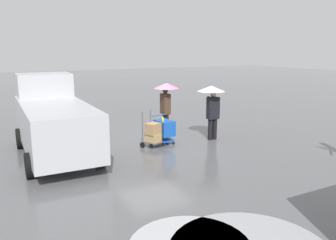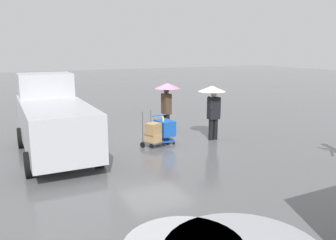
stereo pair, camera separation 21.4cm
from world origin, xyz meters
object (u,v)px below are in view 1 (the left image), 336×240
shopping_cart_vendor (164,129)px  pedestrian_pink_side (166,96)px  pedestrian_black_side (212,99)px  hand_dolly_boxes (153,133)px  cargo_van_parked_right (54,120)px

shopping_cart_vendor → pedestrian_pink_side: pedestrian_pink_side is taller
pedestrian_pink_side → pedestrian_black_side: (-1.09, 1.71, 0.00)m
pedestrian_pink_side → pedestrian_black_side: size_ratio=1.00×
shopping_cart_vendor → hand_dolly_boxes: 0.68m
cargo_van_parked_right → hand_dolly_boxes: (-3.23, 0.76, -0.65)m
cargo_van_parked_right → pedestrian_pink_side: (-4.62, -0.90, 0.41)m
cargo_van_parked_right → pedestrian_black_side: (-5.71, 0.81, 0.41)m
shopping_cart_vendor → pedestrian_pink_side: bearing=-119.8°
cargo_van_parked_right → shopping_cart_vendor: size_ratio=5.13×
shopping_cart_vendor → pedestrian_black_side: bearing=169.5°
shopping_cart_vendor → pedestrian_pink_side: (-0.78, -1.36, 1.02)m
cargo_van_parked_right → pedestrian_black_side: size_ratio=2.49×
shopping_cart_vendor → hand_dolly_boxes: bearing=25.4°
hand_dolly_boxes → shopping_cart_vendor: bearing=-154.6°
shopping_cart_vendor → pedestrian_black_side: pedestrian_black_side is taller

